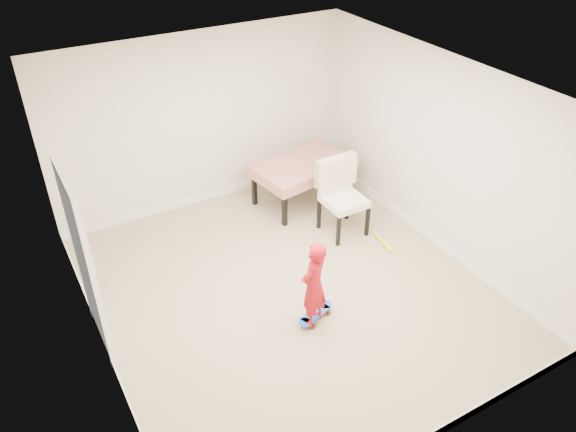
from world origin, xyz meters
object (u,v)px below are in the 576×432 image
dining_table (302,181)px  dining_chair (344,199)px  skateboard (315,315)px  child (314,287)px

dining_table → dining_chair: dining_chair is taller
dining_chair → skateboard: dining_chair is taller
dining_chair → skateboard: bearing=-134.5°
dining_chair → child: bearing=-134.9°
skateboard → child: child is taller
skateboard → child: 0.51m
dining_table → child: bearing=-127.3°
dining_chair → child: 1.92m
dining_table → skateboard: dining_table is taller
dining_table → dining_chair: 1.04m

